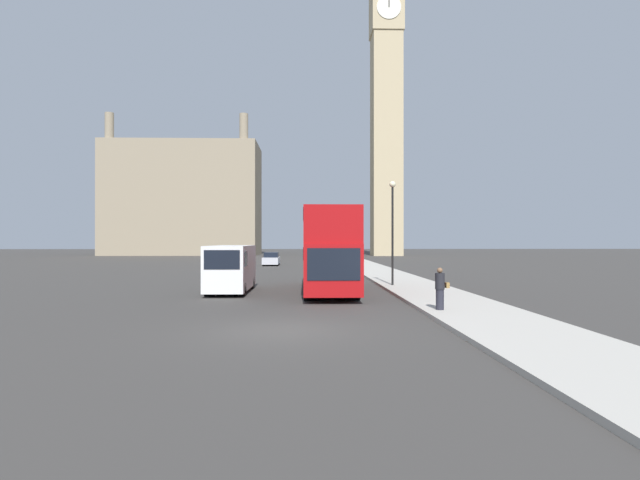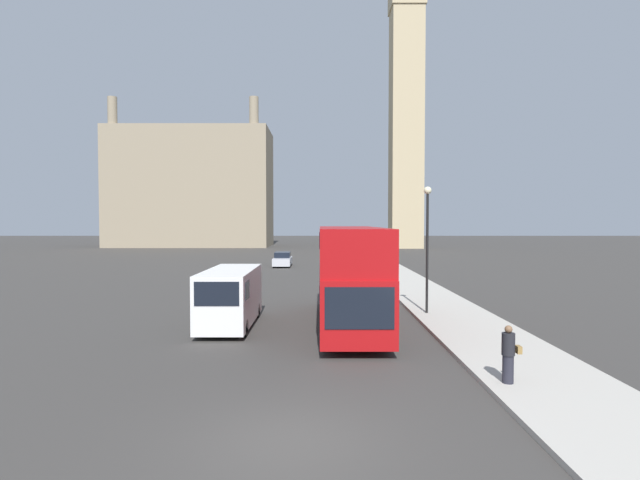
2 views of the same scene
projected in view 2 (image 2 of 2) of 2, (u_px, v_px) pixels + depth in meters
The scene contains 9 objects.
ground_plane at pixel (287, 442), 10.04m from camera, with size 300.00×300.00×0.00m, color #383533.
sidewalk_strip at pixel (627, 438), 10.06m from camera, with size 3.71×120.00×0.15m.
clock_tower at pixel (405, 67), 84.21m from camera, with size 5.69×5.86×59.77m.
building_block_distant at pixel (190, 188), 90.60m from camera, with size 28.33×13.04×25.69m.
red_double_decker_bus at pixel (348, 271), 21.30m from camera, with size 2.57×11.00×4.20m.
white_van at pixel (228, 296), 21.03m from camera, with size 1.98×5.73×2.42m.
pedestrian at pixel (507, 354), 13.25m from camera, with size 0.50×0.34×1.54m.
street_lamp at pixel (426, 231), 23.37m from camera, with size 0.36×0.36×5.94m.
parked_sedan at pixel (281, 260), 49.77m from camera, with size 1.70×4.49×1.42m.
Camera 2 is at (0.63, -9.89, 4.43)m, focal length 28.00 mm.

